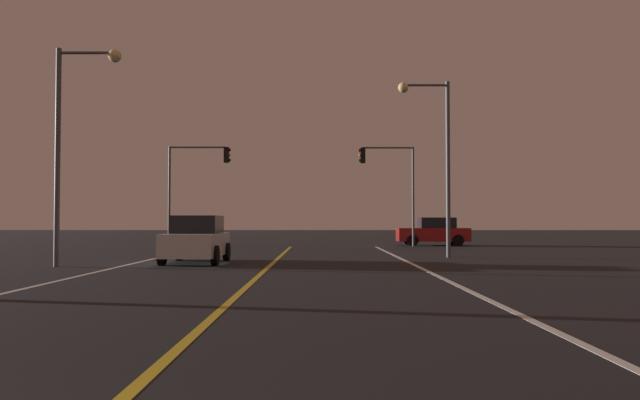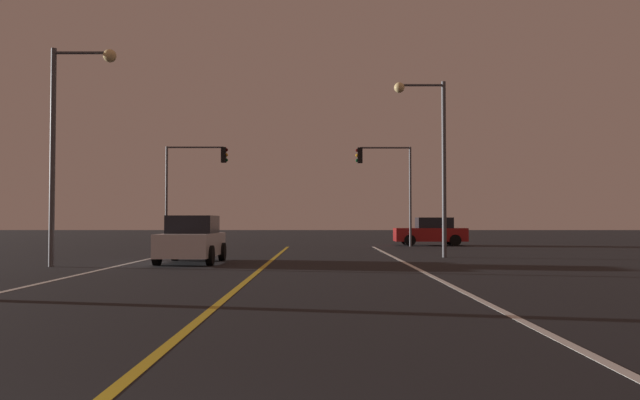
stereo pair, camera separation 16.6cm
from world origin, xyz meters
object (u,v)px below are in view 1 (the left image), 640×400
Objects in this scene: traffic_light_near_right at (387,173)px; traffic_light_near_left at (197,172)px; car_crossing_side at (433,232)px; street_lamp_right_far at (435,144)px; car_oncoming at (196,240)px; street_lamp_left_mid at (73,126)px.

traffic_light_near_left is at bearing 0.00° from traffic_light_near_right.
car_crossing_side is 13.43m from street_lamp_right_far.
car_crossing_side is (11.37, 16.06, 0.00)m from car_oncoming.
street_lamp_right_far is at bearing 110.08° from car_oncoming.
traffic_light_near_left reaches higher than traffic_light_near_right.
street_lamp_left_mid is (-12.13, -16.59, 0.33)m from traffic_light_near_right.
traffic_light_near_left is 16.62m from street_lamp_left_mid.
traffic_light_near_left is 0.81× the size of street_lamp_left_mid.
traffic_light_near_left is at bearing -169.47° from car_oncoming.
traffic_light_near_left is 16.36m from street_lamp_right_far.
traffic_light_near_right is at bearing 53.83° from street_lamp_left_mid.
traffic_light_near_right is 0.81× the size of street_lamp_left_mid.
car_oncoming is 19.68m from car_crossing_side.
street_lamp_left_mid is 0.99× the size of street_lamp_right_far.
street_lamp_right_far reaches higher than traffic_light_near_right.
car_crossing_side is at bearing 50.19° from street_lamp_left_mid.
traffic_light_near_right reaches higher than car_crossing_side.
street_lamp_left_mid is at bearing 22.67° from street_lamp_right_far.
traffic_light_near_left is at bearing -43.11° from street_lamp_right_far.
street_lamp_right_far is (11.94, -11.18, 0.33)m from traffic_light_near_left.
traffic_light_near_left is (-11.13, 0.00, 0.04)m from traffic_light_near_right.
traffic_light_near_left is 0.80× the size of street_lamp_right_far.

